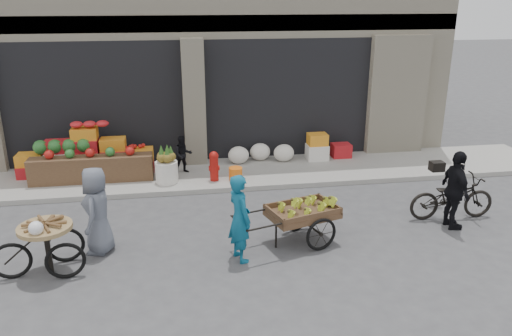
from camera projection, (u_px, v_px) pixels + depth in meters
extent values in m
plane|color=#424244|center=(211.00, 260.00, 8.46)|extent=(80.00, 80.00, 0.00)
cube|color=gray|center=(198.00, 175.00, 12.27)|extent=(18.00, 2.20, 0.12)
cube|color=beige|center=(187.00, 22.00, 14.96)|extent=(14.00, 6.00, 7.00)
cube|color=gray|center=(190.00, 23.00, 12.27)|extent=(14.00, 0.30, 0.40)
cube|color=black|center=(98.00, 99.00, 13.13)|extent=(4.40, 1.60, 3.10)
cube|color=black|center=(282.00, 93.00, 13.89)|extent=(4.40, 1.60, 3.10)
cube|color=beige|center=(194.00, 102.00, 12.72)|extent=(0.55, 0.80, 3.22)
cube|color=brown|center=(92.00, 169.00, 11.63)|extent=(2.80, 0.45, 0.60)
sphere|color=#1E5923|center=(62.00, 146.00, 11.85)|extent=(0.34, 0.34, 0.34)
cylinder|color=silver|center=(167.00, 172.00, 11.58)|extent=(0.52, 0.52, 0.50)
cylinder|color=#A5140F|center=(214.00, 169.00, 11.70)|extent=(0.20, 0.20, 0.56)
sphere|color=#A5140F|center=(214.00, 156.00, 11.59)|extent=(0.22, 0.22, 0.22)
cylinder|color=orange|center=(236.00, 174.00, 11.77)|extent=(0.32, 0.32, 0.30)
ellipsoid|color=silver|center=(261.00, 154.00, 12.99)|extent=(1.70, 0.60, 0.44)
imported|color=black|center=(183.00, 155.00, 12.13)|extent=(0.51, 0.43, 0.93)
cube|color=brown|center=(302.00, 214.00, 8.93)|extent=(1.38, 1.10, 0.11)
torus|color=black|center=(321.00, 235.00, 8.71)|extent=(0.60, 0.23, 0.61)
torus|color=black|center=(296.00, 216.00, 9.43)|extent=(0.60, 0.23, 0.61)
cylinder|color=black|center=(276.00, 235.00, 8.81)|extent=(0.04, 0.04, 0.50)
imported|color=#0F5474|center=(240.00, 218.00, 8.26)|extent=(0.53, 0.65, 1.53)
cylinder|color=#9E7F51|center=(45.00, 228.00, 7.84)|extent=(0.98, 0.98, 0.07)
cube|color=black|center=(48.00, 250.00, 7.97)|extent=(0.09, 0.09, 0.80)
torus|color=black|center=(66.00, 261.00, 7.83)|extent=(0.62, 0.17, 0.62)
torus|color=black|center=(66.00, 245.00, 8.33)|extent=(0.62, 0.17, 0.62)
torus|color=black|center=(11.00, 261.00, 7.83)|extent=(0.62, 0.17, 0.62)
imported|color=slate|center=(97.00, 210.00, 8.53)|extent=(0.60, 0.82, 1.54)
imported|color=black|center=(452.00, 197.00, 9.92)|extent=(1.74, 0.67, 0.90)
imported|color=black|center=(455.00, 190.00, 9.42)|extent=(0.41, 0.92, 1.54)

